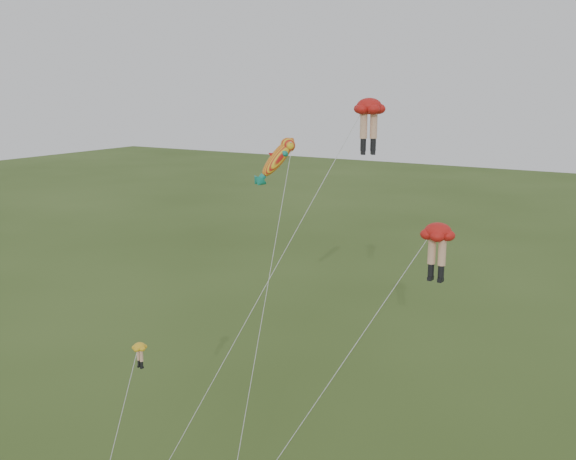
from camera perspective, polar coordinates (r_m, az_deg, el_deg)
The scene contains 4 objects.
legs_kite_red_high at distance 31.72m, azimuth 6.96°, elevation 10.06°, with size 8.95×10.33×20.28m.
legs_kite_red_mid at distance 29.85m, azimuth 12.95°, elevation -0.83°, with size 8.00×9.35×14.79m.
legs_kite_yellow at distance 35.59m, azimuth -13.30°, elevation -11.13°, with size 2.68×6.57×7.45m.
fish_kite at distance 36.21m, azimuth -0.90°, elevation 6.30°, with size 4.06×10.94×18.26m.
Camera 1 is at (17.72, -22.08, 20.76)m, focal length 40.00 mm.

